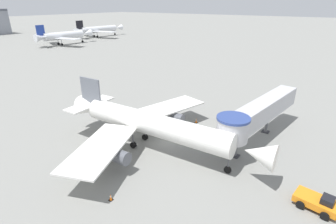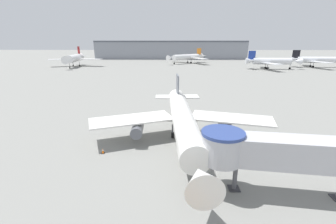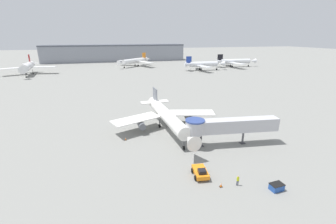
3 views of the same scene
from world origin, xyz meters
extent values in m
plane|color=gray|center=(0.00, 0.00, 0.00)|extent=(800.00, 800.00, 0.00)
cylinder|color=white|center=(-2.10, 0.11, 3.73)|extent=(4.25, 22.12, 3.05)
cone|color=white|center=(-1.34, -13.76, 3.73)|extent=(3.23, 3.52, 3.05)
cone|color=white|center=(-2.76, 12.15, 3.73)|extent=(3.30, 4.73, 3.05)
cube|color=white|center=(-9.75, 2.19, 3.19)|extent=(12.92, 8.79, 0.22)
cube|color=white|center=(5.28, 3.02, 3.19)|extent=(12.83, 7.70, 0.22)
cube|color=slate|center=(-2.75, 11.92, 6.47)|extent=(0.45, 3.90, 3.96)
cube|color=white|center=(-2.78, 12.38, 4.26)|extent=(8.30, 3.17, 0.18)
cylinder|color=#565960|center=(-8.73, 0.99, 2.11)|extent=(1.89, 3.97, 1.68)
cylinder|color=#565960|center=(4.39, 1.71, 2.11)|extent=(1.89, 3.97, 1.68)
cylinder|color=#4C4C51|center=(-1.52, -10.44, 1.33)|extent=(0.18, 0.18, 1.75)
cylinder|color=black|center=(-1.52, -10.44, 0.45)|extent=(0.31, 0.91, 0.90)
cylinder|color=#4C4C51|center=(-3.62, 2.78, 1.33)|extent=(0.22, 0.22, 1.75)
cylinder|color=black|center=(-3.62, 2.78, 0.45)|extent=(0.45, 0.92, 0.90)
cylinder|color=#4C4C51|center=(-0.88, 2.93, 1.33)|extent=(0.22, 0.22, 1.75)
cylinder|color=black|center=(-0.88, 2.93, 0.45)|extent=(0.45, 0.92, 0.90)
cube|color=#B7B7BC|center=(10.25, -10.75, 4.46)|extent=(18.59, 4.98, 2.80)
cylinder|color=#B7B7BC|center=(1.13, -9.55, 4.46)|extent=(3.90, 3.90, 2.80)
cylinder|color=navy|center=(1.13, -9.55, 6.01)|extent=(4.10, 4.10, 0.30)
cylinder|color=#56565B|center=(2.59, -9.74, 1.53)|extent=(0.44, 0.44, 3.06)
cube|color=#333338|center=(2.59, -9.74, 0.06)|extent=(1.10, 1.10, 0.12)
cylinder|color=#56565B|center=(12.08, -10.99, 1.53)|extent=(0.44, 0.44, 3.06)
cube|color=#333338|center=(12.08, -10.99, 0.06)|extent=(1.10, 1.10, 0.12)
cube|color=orange|center=(-1.86, -19.91, 0.77)|extent=(2.63, 4.21, 0.71)
cube|color=black|center=(-1.98, -20.80, 1.44)|extent=(1.42, 1.27, 0.64)
cylinder|color=black|center=(-3.09, -20.85, 0.41)|extent=(0.45, 0.86, 0.82)
cylinder|color=black|center=(-0.92, -21.13, 0.41)|extent=(0.45, 0.86, 0.82)
cylinder|color=black|center=(-2.81, -18.69, 0.41)|extent=(0.45, 0.86, 0.82)
cylinder|color=black|center=(-0.64, -18.97, 0.41)|extent=(0.45, 0.86, 0.82)
cube|color=#234C9E|center=(8.09, -26.49, 0.50)|extent=(2.07, 1.47, 1.00)
cube|color=black|center=(8.09, -26.49, 1.04)|extent=(2.20, 1.56, 0.08)
cube|color=black|center=(0.14, -23.55, 0.02)|extent=(0.47, 0.47, 0.04)
cone|color=orange|center=(0.14, -23.55, 0.40)|extent=(0.32, 0.32, 0.73)
cylinder|color=white|center=(0.14, -23.55, 0.49)|extent=(0.18, 0.18, 0.09)
cube|color=black|center=(-12.87, -2.47, 0.02)|extent=(0.43, 0.43, 0.04)
cone|color=orange|center=(-12.87, -2.47, 0.37)|extent=(0.29, 0.29, 0.67)
cylinder|color=white|center=(-12.87, -2.47, 0.46)|extent=(0.16, 0.16, 0.08)
cube|color=black|center=(8.74, -0.33, 0.02)|extent=(0.51, 0.51, 0.04)
cone|color=orange|center=(8.74, -0.33, 0.44)|extent=(0.35, 0.35, 0.80)
cylinder|color=white|center=(8.74, -0.33, 0.53)|extent=(0.19, 0.19, 0.10)
cylinder|color=#1E2338|center=(2.93, -23.94, 0.43)|extent=(0.13, 0.13, 0.87)
cylinder|color=#1E2338|center=(2.76, -23.88, 0.43)|extent=(0.13, 0.13, 0.87)
cube|color=#D1E019|center=(2.84, -23.91, 1.21)|extent=(0.39, 0.29, 0.69)
sphere|color=tan|center=(2.84, -23.91, 1.67)|extent=(0.23, 0.23, 0.23)
cylinder|color=silver|center=(49.85, 95.51, 4.29)|extent=(19.94, 4.85, 3.48)
cone|color=silver|center=(63.00, 94.59, 4.29)|extent=(4.06, 3.74, 3.48)
cone|color=silver|center=(38.79, 96.28, 4.29)|extent=(5.45, 3.84, 3.48)
cube|color=silver|center=(46.95, 88.16, 3.68)|extent=(7.27, 12.36, 0.22)
cube|color=silver|center=(48.01, 103.19, 3.68)|extent=(8.61, 12.47, 0.22)
cube|color=navy|center=(39.05, 96.27, 7.42)|extent=(3.75, 0.50, 4.52)
cube|color=silver|center=(38.53, 96.30, 4.90)|extent=(3.16, 8.04, 0.18)
cylinder|color=#4C4C51|center=(59.61, 94.83, 1.55)|extent=(0.18, 0.18, 2.00)
cylinder|color=black|center=(59.61, 94.83, 0.55)|extent=(1.12, 0.34, 1.10)
cylinder|color=#4C4C51|center=(47.28, 94.12, 1.55)|extent=(0.22, 0.22, 2.00)
cylinder|color=black|center=(47.28, 94.12, 0.55)|extent=(1.13, 0.48, 1.10)
cylinder|color=#4C4C51|center=(47.50, 97.25, 1.55)|extent=(0.22, 0.22, 2.00)
cylinder|color=black|center=(47.50, 97.25, 0.55)|extent=(1.13, 0.48, 1.10)
cylinder|color=white|center=(-61.67, 105.11, 5.05)|extent=(6.43, 19.84, 4.18)
cone|color=white|center=(-60.06, 91.49, 5.05)|extent=(4.69, 5.06, 4.18)
cone|color=white|center=(-62.98, 116.24, 5.05)|extent=(4.89, 6.72, 4.18)
cube|color=white|center=(-70.69, 106.72, 4.31)|extent=(14.17, 10.00, 0.22)
cube|color=white|center=(-53.27, 108.78, 4.31)|extent=(14.05, 7.38, 0.22)
cube|color=#B21E1E|center=(-62.94, 115.93, 8.81)|extent=(0.70, 3.95, 5.44)
cube|color=white|center=(-63.01, 116.55, 5.78)|extent=(9.34, 3.81, 0.18)
cylinder|color=#4C4C51|center=(-60.50, 95.23, 1.75)|extent=(0.18, 0.18, 2.40)
cylinder|color=black|center=(-60.50, 95.23, 0.55)|extent=(0.39, 1.12, 1.10)
cylinder|color=#4C4C51|center=(-63.82, 107.31, 1.75)|extent=(0.22, 0.22, 2.40)
cylinder|color=black|center=(-63.82, 107.31, 0.55)|extent=(0.53, 1.14, 1.10)
cylinder|color=#4C4C51|center=(-60.08, 107.75, 1.75)|extent=(0.22, 0.22, 2.40)
cylinder|color=black|center=(-60.08, 107.75, 0.55)|extent=(0.53, 1.14, 1.10)
cylinder|color=silver|center=(80.90, 106.04, 4.29)|extent=(23.59, 5.40, 3.48)
cone|color=silver|center=(95.85, 104.80, 4.29)|extent=(4.10, 3.79, 3.48)
cone|color=silver|center=(68.03, 107.10, 4.29)|extent=(5.49, 3.90, 3.48)
cube|color=silver|center=(77.50, 97.96, 3.68)|extent=(8.08, 14.02, 0.22)
cube|color=silver|center=(78.87, 114.57, 3.68)|extent=(9.88, 14.16, 0.22)
cube|color=black|center=(68.29, 107.08, 7.43)|extent=(4.22, 0.59, 4.53)
cube|color=silver|center=(67.77, 107.12, 4.90)|extent=(3.68, 9.17, 0.18)
cylinder|color=#4C4C51|center=(92.19, 105.11, 1.55)|extent=(0.18, 0.18, 2.00)
cylinder|color=black|center=(92.19, 105.11, 0.55)|extent=(1.12, 0.35, 1.10)
cylinder|color=#4C4C51|center=(77.86, 104.72, 1.55)|extent=(0.22, 0.22, 2.00)
cylinder|color=black|center=(77.86, 104.72, 0.55)|extent=(1.13, 0.49, 1.10)
cylinder|color=#4C4C51|center=(78.11, 107.84, 1.55)|extent=(0.22, 0.22, 2.00)
cylinder|color=black|center=(78.11, 107.84, 0.55)|extent=(1.13, 0.49, 1.10)
cylinder|color=white|center=(5.71, 128.49, 4.38)|extent=(19.65, 18.18, 3.56)
cone|color=white|center=(-5.44, 118.46, 4.38)|extent=(5.30, 5.27, 3.56)
cone|color=white|center=(15.27, 137.09, 4.38)|extent=(6.36, 6.23, 3.56)
cube|color=white|center=(1.72, 137.48, 3.76)|extent=(15.71, 12.08, 0.22)
cube|color=white|center=(14.22, 123.57, 3.76)|extent=(10.90, 15.94, 0.22)
cube|color=orange|center=(15.07, 136.91, 7.59)|extent=(3.30, 3.00, 4.63)
cube|color=white|center=(15.47, 137.27, 5.01)|extent=(9.08, 9.63, 0.18)
cylinder|color=#4C4C51|center=(-2.69, 120.94, 1.57)|extent=(0.18, 0.18, 2.05)
cylinder|color=black|center=(-2.69, 120.94, 0.55)|extent=(0.99, 0.93, 1.10)
cylinder|color=#4C4C51|center=(6.80, 131.63, 1.57)|extent=(0.22, 0.22, 2.05)
cylinder|color=black|center=(6.80, 131.63, 0.55)|extent=(1.09, 1.03, 1.10)
cylinder|color=#4C4C51|center=(8.94, 129.24, 1.57)|extent=(0.22, 0.22, 2.05)
cylinder|color=black|center=(8.94, 129.24, 0.55)|extent=(1.09, 1.03, 1.10)
cube|color=gray|center=(-5.52, 175.00, 6.99)|extent=(128.30, 21.34, 13.99)
cube|color=#4C515B|center=(-5.52, 175.00, 14.59)|extent=(128.30, 21.76, 1.20)
camera|label=1|loc=(-27.00, -19.71, 18.95)|focal=28.00mm
camera|label=2|loc=(-3.66, -29.18, 14.19)|focal=24.00mm
camera|label=3|loc=(-15.89, -50.17, 22.70)|focal=24.00mm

